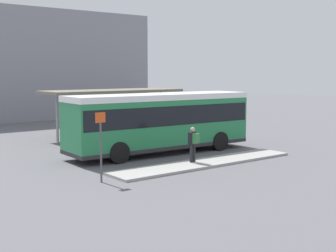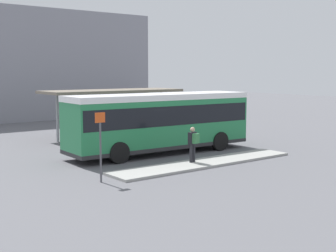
{
  "view_description": "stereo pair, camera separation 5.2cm",
  "coord_description": "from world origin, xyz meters",
  "px_view_note": "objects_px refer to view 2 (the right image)",
  "views": [
    {
      "loc": [
        -15.01,
        -20.0,
        4.39
      ],
      "look_at": [
        0.52,
        0.0,
        1.45
      ],
      "focal_mm": 50.0,
      "sensor_mm": 36.0,
      "label": 1
    },
    {
      "loc": [
        -14.97,
        -20.03,
        4.39
      ],
      "look_at": [
        0.52,
        0.0,
        1.45
      ],
      "focal_mm": 50.0,
      "sensor_mm": 36.0,
      "label": 2
    }
  ],
  "objects_px": {
    "bicycle_green": "(218,128)",
    "bicycle_red": "(202,126)",
    "city_bus": "(160,119)",
    "bicycle_orange": "(227,129)",
    "pedestrian_waiting": "(193,142)",
    "bicycle_white": "(209,127)",
    "potted_planter_near_shelter": "(108,134)",
    "potted_planter_far_side": "(131,131)",
    "platform_sign": "(100,144)"
  },
  "relations": [
    {
      "from": "city_bus",
      "to": "potted_planter_far_side",
      "type": "distance_m",
      "value": 5.04
    },
    {
      "from": "pedestrian_waiting",
      "to": "bicycle_white",
      "type": "height_order",
      "value": "pedestrian_waiting"
    },
    {
      "from": "bicycle_green",
      "to": "potted_planter_near_shelter",
      "type": "bearing_deg",
      "value": -97.8
    },
    {
      "from": "bicycle_white",
      "to": "bicycle_orange",
      "type": "bearing_deg",
      "value": -7.73
    },
    {
      "from": "bicycle_orange",
      "to": "bicycle_green",
      "type": "relative_size",
      "value": 0.92
    },
    {
      "from": "bicycle_white",
      "to": "bicycle_red",
      "type": "height_order",
      "value": "bicycle_red"
    },
    {
      "from": "pedestrian_waiting",
      "to": "potted_planter_far_side",
      "type": "xyz_separation_m",
      "value": [
        1.85,
        8.22,
        -0.42
      ]
    },
    {
      "from": "bicycle_orange",
      "to": "bicycle_red",
      "type": "relative_size",
      "value": 1.03
    },
    {
      "from": "bicycle_orange",
      "to": "bicycle_green",
      "type": "xyz_separation_m",
      "value": [
        0.0,
        0.89,
        0.03
      ]
    },
    {
      "from": "city_bus",
      "to": "bicycle_orange",
      "type": "relative_size",
      "value": 6.43
    },
    {
      "from": "city_bus",
      "to": "pedestrian_waiting",
      "type": "distance_m",
      "value": 3.62
    },
    {
      "from": "city_bus",
      "to": "bicycle_red",
      "type": "xyz_separation_m",
      "value": [
        8.45,
        6.03,
        -1.53
      ]
    },
    {
      "from": "city_bus",
      "to": "potted_planter_near_shelter",
      "type": "bearing_deg",
      "value": 102.34
    },
    {
      "from": "pedestrian_waiting",
      "to": "bicycle_red",
      "type": "distance_m",
      "value": 13.19
    },
    {
      "from": "potted_planter_near_shelter",
      "to": "city_bus",
      "type": "bearing_deg",
      "value": -79.93
    },
    {
      "from": "bicycle_red",
      "to": "platform_sign",
      "type": "relative_size",
      "value": 0.57
    },
    {
      "from": "potted_planter_near_shelter",
      "to": "bicycle_orange",
      "type": "bearing_deg",
      "value": -5.63
    },
    {
      "from": "bicycle_white",
      "to": "potted_planter_near_shelter",
      "type": "bearing_deg",
      "value": -93.8
    },
    {
      "from": "bicycle_white",
      "to": "potted_planter_near_shelter",
      "type": "distance_m",
      "value": 9.16
    },
    {
      "from": "bicycle_green",
      "to": "bicycle_white",
      "type": "distance_m",
      "value": 0.89
    },
    {
      "from": "bicycle_orange",
      "to": "platform_sign",
      "type": "bearing_deg",
      "value": -61.44
    },
    {
      "from": "bicycle_green",
      "to": "platform_sign",
      "type": "height_order",
      "value": "platform_sign"
    },
    {
      "from": "bicycle_orange",
      "to": "platform_sign",
      "type": "xyz_separation_m",
      "value": [
        -14.3,
        -7.28,
        1.2
      ]
    },
    {
      "from": "bicycle_white",
      "to": "platform_sign",
      "type": "height_order",
      "value": "platform_sign"
    },
    {
      "from": "potted_planter_far_side",
      "to": "platform_sign",
      "type": "height_order",
      "value": "platform_sign"
    },
    {
      "from": "bicycle_orange",
      "to": "platform_sign",
      "type": "relative_size",
      "value": 0.59
    },
    {
      "from": "bicycle_orange",
      "to": "potted_planter_near_shelter",
      "type": "xyz_separation_m",
      "value": [
        -9.16,
        0.9,
        0.3
      ]
    },
    {
      "from": "pedestrian_waiting",
      "to": "bicycle_white",
      "type": "bearing_deg",
      "value": -53.95
    },
    {
      "from": "potted_planter_far_side",
      "to": "bicycle_orange",
      "type": "bearing_deg",
      "value": -10.87
    },
    {
      "from": "bicycle_red",
      "to": "platform_sign",
      "type": "height_order",
      "value": "platform_sign"
    },
    {
      "from": "bicycle_orange",
      "to": "bicycle_red",
      "type": "distance_m",
      "value": 2.67
    },
    {
      "from": "city_bus",
      "to": "platform_sign",
      "type": "relative_size",
      "value": 3.77
    },
    {
      "from": "potted_planter_near_shelter",
      "to": "potted_planter_far_side",
      "type": "distance_m",
      "value": 2.0
    },
    {
      "from": "pedestrian_waiting",
      "to": "bicycle_orange",
      "type": "bearing_deg",
      "value": -60.62
    },
    {
      "from": "bicycle_orange",
      "to": "pedestrian_waiting",
      "type": "bearing_deg",
      "value": -51.41
    },
    {
      "from": "city_bus",
      "to": "platform_sign",
      "type": "xyz_separation_m",
      "value": [
        -5.9,
        -3.92,
        -0.32
      ]
    },
    {
      "from": "city_bus",
      "to": "potted_planter_far_side",
      "type": "relative_size",
      "value": 8.41
    },
    {
      "from": "city_bus",
      "to": "bicycle_white",
      "type": "xyz_separation_m",
      "value": [
        8.35,
        5.14,
        -1.54
      ]
    },
    {
      "from": "potted_planter_near_shelter",
      "to": "potted_planter_far_side",
      "type": "relative_size",
      "value": 0.99
    },
    {
      "from": "platform_sign",
      "to": "city_bus",
      "type": "bearing_deg",
      "value": 33.56
    },
    {
      "from": "bicycle_orange",
      "to": "bicycle_white",
      "type": "xyz_separation_m",
      "value": [
        -0.05,
        1.78,
        -0.02
      ]
    },
    {
      "from": "bicycle_white",
      "to": "platform_sign",
      "type": "relative_size",
      "value": 0.55
    },
    {
      "from": "bicycle_green",
      "to": "potted_planter_far_side",
      "type": "bearing_deg",
      "value": -101.66
    },
    {
      "from": "bicycle_red",
      "to": "bicycle_orange",
      "type": "bearing_deg",
      "value": -178.23
    },
    {
      "from": "bicycle_orange",
      "to": "platform_sign",
      "type": "distance_m",
      "value": 16.09
    },
    {
      "from": "pedestrian_waiting",
      "to": "platform_sign",
      "type": "xyz_separation_m",
      "value": [
        -5.23,
        -0.45,
        0.48
      ]
    },
    {
      "from": "potted_planter_far_side",
      "to": "bicycle_green",
      "type": "bearing_deg",
      "value": -3.95
    },
    {
      "from": "city_bus",
      "to": "bicycle_red",
      "type": "relative_size",
      "value": 6.65
    },
    {
      "from": "bicycle_white",
      "to": "potted_planter_near_shelter",
      "type": "height_order",
      "value": "potted_planter_near_shelter"
    },
    {
      "from": "bicycle_green",
      "to": "bicycle_red",
      "type": "distance_m",
      "value": 1.78
    }
  ]
}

